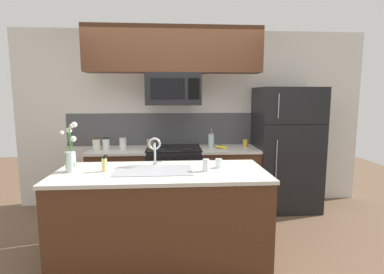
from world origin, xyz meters
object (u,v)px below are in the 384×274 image
(dish_soap_bottle, at_px, (104,165))
(drinking_glass, at_px, (206,165))
(storage_jar_medium, at_px, (106,143))
(storage_jar_squat, at_px, (150,144))
(sink_faucet, at_px, (155,147))
(spare_glass, at_px, (219,163))
(microwave, at_px, (173,89))
(coffee_tin, at_px, (245,143))
(flower_vase, at_px, (71,156))
(banana_bunch, at_px, (222,147))
(storage_jar_tall, at_px, (96,144))
(refrigerator, at_px, (285,149))
(storage_jar_short, at_px, (123,143))
(french_press, at_px, (211,141))
(stove_range, at_px, (174,179))

(dish_soap_bottle, xyz_separation_m, drinking_glass, (1.00, -0.06, -0.01))
(storage_jar_medium, bearing_deg, storage_jar_squat, 2.11)
(dish_soap_bottle, bearing_deg, sink_faucet, 23.60)
(storage_jar_medium, relative_size, sink_faucet, 0.53)
(sink_faucet, distance_m, spare_glass, 0.69)
(microwave, xyz_separation_m, coffee_tin, (1.04, 0.07, -0.77))
(dish_soap_bottle, height_order, spare_glass, dish_soap_bottle)
(flower_vase, bearing_deg, banana_bunch, 34.47)
(storage_jar_tall, bearing_deg, flower_vase, -87.77)
(banana_bunch, distance_m, dish_soap_bottle, 1.81)
(refrigerator, xyz_separation_m, flower_vase, (-2.65, -1.24, 0.18))
(drinking_glass, bearing_deg, storage_jar_tall, 136.70)
(storage_jar_tall, relative_size, banana_bunch, 0.87)
(storage_jar_tall, xyz_separation_m, storage_jar_medium, (0.12, 0.04, -0.00))
(microwave, bearing_deg, storage_jar_tall, 179.84)
(storage_jar_short, bearing_deg, spare_glass, -45.47)
(flower_vase, bearing_deg, storage_jar_squat, 61.45)
(coffee_tin, bearing_deg, microwave, -176.10)
(sink_faucet, bearing_deg, french_press, 55.43)
(storage_jar_short, bearing_deg, storage_jar_squat, 5.75)
(refrigerator, relative_size, banana_bunch, 9.28)
(french_press, relative_size, sink_faucet, 0.87)
(flower_vase, bearing_deg, stove_range, 50.28)
(drinking_glass, bearing_deg, coffee_tin, 61.46)
(dish_soap_bottle, bearing_deg, french_press, 46.53)
(dish_soap_bottle, bearing_deg, spare_glass, 3.39)
(dish_soap_bottle, bearing_deg, coffee_tin, 36.69)
(storage_jar_squat, bearing_deg, dish_soap_bottle, -105.85)
(spare_glass, bearing_deg, stove_range, 111.03)
(storage_jar_tall, xyz_separation_m, drinking_glass, (1.37, -1.29, -0.02))
(stove_range, distance_m, microwave, 1.28)
(stove_range, xyz_separation_m, flower_vase, (-1.02, -1.22, 0.60))
(storage_jar_medium, distance_m, flower_vase, 1.25)
(stove_range, xyz_separation_m, storage_jar_medium, (-0.94, 0.02, 0.53))
(refrigerator, xyz_separation_m, spare_glass, (-1.18, -1.20, 0.07))
(dish_soap_bottle, relative_size, spare_glass, 1.71)
(drinking_glass, bearing_deg, spare_glass, 41.69)
(storage_jar_medium, bearing_deg, storage_jar_tall, -163.84)
(storage_jar_short, distance_m, banana_bunch, 1.39)
(sink_faucet, distance_m, flower_vase, 0.83)
(french_press, bearing_deg, storage_jar_short, -177.34)
(microwave, bearing_deg, storage_jar_medium, 177.67)
(stove_range, relative_size, storage_jar_medium, 5.75)
(coffee_tin, xyz_separation_m, spare_glass, (-0.59, -1.23, -0.01))
(microwave, relative_size, storage_jar_squat, 5.68)
(banana_bunch, bearing_deg, refrigerator, 4.89)
(storage_jar_short, xyz_separation_m, banana_bunch, (1.38, -0.06, -0.06))
(banana_bunch, xyz_separation_m, french_press, (-0.14, 0.12, 0.08))
(storage_jar_short, height_order, banana_bunch, storage_jar_short)
(banana_bunch, relative_size, flower_vase, 0.39)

